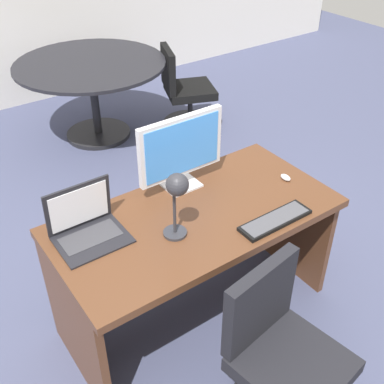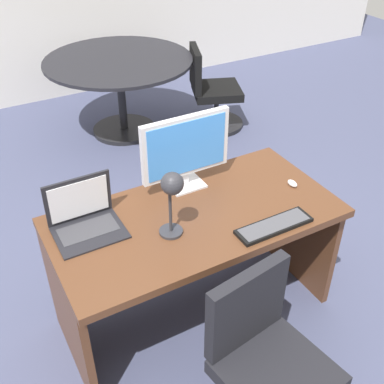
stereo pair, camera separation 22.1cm
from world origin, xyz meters
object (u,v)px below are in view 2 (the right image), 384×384
(monitor, at_px, (186,148))
(desk_lamp, at_px, (172,192))
(keyboard, at_px, (274,226))
(office_chair, at_px, (266,373))
(laptop, at_px, (83,213))
(meeting_chair_near, at_px, (211,96))
(desk, at_px, (192,239))
(meeting_table, at_px, (120,77))
(mouse, at_px, (292,183))

(monitor, height_order, desk_lamp, monitor)
(keyboard, bearing_deg, office_chair, -126.56)
(laptop, relative_size, office_chair, 0.40)
(laptop, distance_m, desk_lamp, 0.50)
(laptop, bearing_deg, meeting_chair_near, 44.89)
(keyboard, distance_m, meeting_chair_near, 2.64)
(desk, xyz_separation_m, monitor, (0.08, 0.22, 0.45))
(desk, distance_m, laptop, 0.63)
(meeting_chair_near, bearing_deg, laptop, -135.11)
(monitor, relative_size, meeting_table, 0.37)
(desk, relative_size, office_chair, 1.77)
(meeting_table, xyz_separation_m, meeting_chair_near, (0.83, -0.32, -0.25))
(desk, relative_size, monitor, 2.93)
(mouse, height_order, office_chair, office_chair)
(mouse, xyz_separation_m, office_chair, (-0.66, -0.71, -0.42))
(meeting_table, distance_m, meeting_chair_near, 0.93)
(desk, bearing_deg, office_chair, -93.28)
(laptop, xyz_separation_m, desk_lamp, (0.36, -0.29, 0.19))
(monitor, height_order, office_chair, monitor)
(mouse, height_order, desk_lamp, desk_lamp)
(office_chair, bearing_deg, desk_lamp, 101.79)
(desk, xyz_separation_m, meeting_table, (0.53, 2.37, 0.03))
(monitor, bearing_deg, meeting_chair_near, 55.05)
(mouse, xyz_separation_m, desk_lamp, (-0.80, -0.06, 0.25))
(laptop, height_order, mouse, laptop)
(laptop, height_order, meeting_table, laptop)
(desk_lamp, xyz_separation_m, meeting_table, (0.71, 2.51, -0.45))
(mouse, height_order, meeting_table, mouse)
(laptop, relative_size, keyboard, 0.82)
(keyboard, xyz_separation_m, office_chair, (-0.34, -0.46, -0.41))
(desk, height_order, laptop, laptop)
(keyboard, bearing_deg, monitor, 110.96)
(laptop, xyz_separation_m, mouse, (1.16, -0.23, -0.06))
(monitor, height_order, mouse, monitor)
(office_chair, relative_size, meeting_table, 0.62)
(desk, relative_size, desk_lamp, 4.14)
(desk, height_order, meeting_chair_near, meeting_chair_near)
(keyboard, height_order, mouse, mouse)
(desk, height_order, office_chair, office_chair)
(meeting_chair_near, bearing_deg, desk, -123.65)
(laptop, bearing_deg, monitor, 6.37)
(office_chair, xyz_separation_m, meeting_table, (0.57, 3.16, 0.22))
(keyboard, bearing_deg, desk, 131.56)
(laptop, height_order, office_chair, laptop)
(monitor, relative_size, laptop, 1.53)
(desk_lamp, bearing_deg, laptop, 141.39)
(laptop, distance_m, office_chair, 1.17)
(desk, distance_m, monitor, 0.51)
(office_chair, bearing_deg, meeting_table, 79.73)
(meeting_chair_near, bearing_deg, desk_lamp, -125.24)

